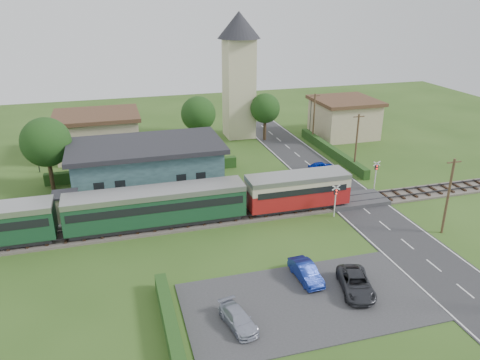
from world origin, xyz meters
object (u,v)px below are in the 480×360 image
object	(u,v)px
station_building	(147,167)
crossing_signal_far	(376,171)
train	(120,210)
pedestrian_near	(241,190)
house_west	(98,134)
car_on_road	(321,166)
car_park_silver	(238,319)
church_tower	(239,66)
pedestrian_far	(77,212)
car_park_dark	(356,283)
car_park_blue	(306,272)
crossing_signal_near	(336,196)
equipment_hut	(66,206)
house_east	(344,117)

from	to	relation	value
station_building	crossing_signal_far	distance (m)	24.51
train	pedestrian_near	xyz separation A→B (m)	(12.11, 3.61, -0.96)
house_west	car_on_road	xyz separation A→B (m)	(25.48, -13.81, -2.20)
train	crossing_signal_far	bearing A→B (deg)	5.09
car_park_silver	car_on_road	bearing A→B (deg)	42.91
church_tower	car_park_silver	xyz separation A→B (m)	(-11.74, -41.16, -9.62)
pedestrian_far	car_park_dark	bearing A→B (deg)	-132.51
house_west	car_park_silver	distance (m)	39.11
pedestrian_far	car_park_blue	bearing A→B (deg)	-132.60
crossing_signal_near	car_park_silver	world-z (taller)	crossing_signal_near
crossing_signal_near	car_park_dark	distance (m)	12.22
car_park_silver	train	bearing A→B (deg)	101.42
car_on_road	pedestrian_near	bearing A→B (deg)	114.05
equipment_hut	train	xyz separation A→B (m)	(4.74, -3.20, 0.43)
crossing_signal_near	pedestrian_far	bearing A→B (deg)	168.07
crossing_signal_far	car_park_silver	size ratio (longest dim) A/B	0.90
church_tower	pedestrian_far	size ratio (longest dim) A/B	10.53
car_park_blue	crossing_signal_far	bearing A→B (deg)	42.00
house_west	car_on_road	world-z (taller)	house_west
house_west	house_east	bearing A→B (deg)	-1.64
equipment_hut	car_park_blue	size ratio (longest dim) A/B	0.66
train	crossing_signal_near	bearing A→B (deg)	-6.98
car_on_road	house_east	bearing A→B (deg)	-38.27
pedestrian_far	house_west	bearing A→B (deg)	-8.28
train	pedestrian_far	bearing A→B (deg)	146.43
train	house_east	xyz separation A→B (m)	(33.26, 22.00, 0.62)
train	car_park_blue	world-z (taller)	train
station_building	crossing_signal_near	xyz separation A→B (m)	(16.40, -11.40, -0.55)
equipment_hut	house_west	bearing A→B (deg)	81.38
car_park_silver	house_east	bearing A→B (deg)	42.43
house_east	equipment_hut	bearing A→B (deg)	-153.68
station_building	car_park_blue	size ratio (longest dim) A/B	4.17
equipment_hut	house_east	xyz separation A→B (m)	(38.00, 18.80, 1.05)
equipment_hut	crossing_signal_far	xyz separation A→B (m)	(31.60, -0.81, 0.39)
house_west	house_east	xyz separation A→B (m)	(35.00, -1.00, 0.00)
church_tower	house_east	distance (m)	17.21
station_building	car_park_dark	distance (m)	26.05
train	crossing_signal_far	distance (m)	26.96
house_west	car_park_blue	world-z (taller)	house_west
equipment_hut	pedestrian_near	distance (m)	16.87
car_park_dark	church_tower	bearing A→B (deg)	101.52
crossing_signal_far	car_park_blue	size ratio (longest dim) A/B	0.85
pedestrian_near	station_building	bearing A→B (deg)	-51.71
house_east	crossing_signal_near	world-z (taller)	house_east
church_tower	pedestrian_near	distance (m)	24.91
crossing_signal_far	pedestrian_far	size ratio (longest dim) A/B	1.96
equipment_hut	pedestrian_far	distance (m)	1.19
train	house_east	distance (m)	39.88
equipment_hut	car_park_dark	distance (m)	26.58
church_tower	station_building	bearing A→B (deg)	-131.41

